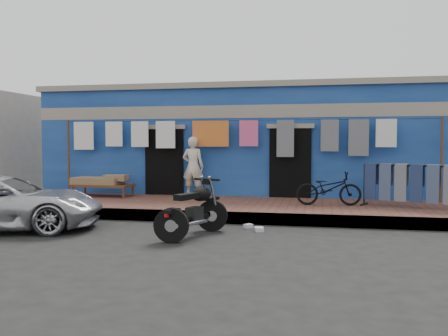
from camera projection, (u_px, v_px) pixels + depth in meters
ground at (202, 238)px, 8.51m from camera, size 80.00×80.00×0.00m
sidewalk at (232, 208)px, 11.44m from camera, size 28.00×3.00×0.25m
curb at (220, 217)px, 10.02m from camera, size 28.00×0.10×0.25m
building at (254, 144)px, 15.26m from camera, size 12.20×5.20×3.36m
clothesline at (228, 138)px, 12.64m from camera, size 10.06×0.06×2.10m
car at (2, 202)px, 9.25m from camera, size 4.24×2.85×1.10m
seated_person at (193, 167)px, 12.79m from camera, size 0.61×0.42×1.62m
bicycle at (329, 185)px, 11.02m from camera, size 1.51×0.63×0.96m
motorcycle at (193, 208)px, 8.57m from camera, size 1.60×1.96×1.03m
charpoy at (103, 186)px, 12.87m from camera, size 1.74×0.94×0.56m
jeans_rack at (409, 185)px, 10.53m from camera, size 2.41×1.91×1.02m
litter_a at (207, 224)px, 9.72m from camera, size 0.22×0.20×0.08m
litter_b at (248, 226)px, 9.45m from camera, size 0.20×0.20×0.08m
litter_c at (259, 229)px, 9.09m from camera, size 0.21×0.24×0.08m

